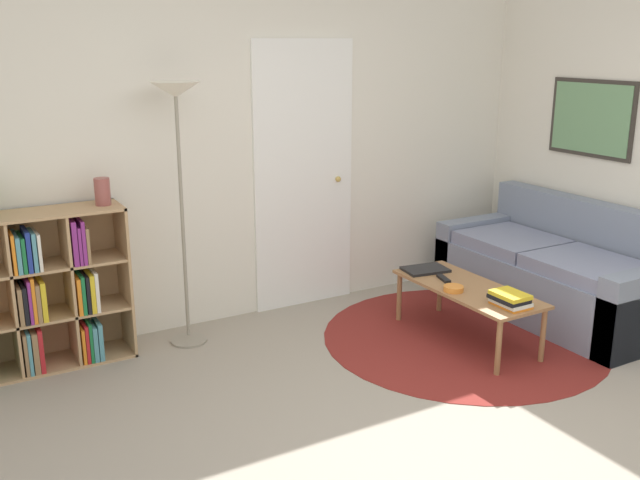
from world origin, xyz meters
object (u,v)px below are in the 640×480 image
object	(u,v)px
couch	(558,275)
coffee_table	(467,292)
laptop	(425,269)
bookshelf	(35,295)
bowl	(454,288)
floor_lamp	(177,121)
vase_on_shelf	(102,192)

from	to	relation	value
couch	coffee_table	size ratio (longest dim) A/B	1.59
coffee_table	laptop	size ratio (longest dim) A/B	3.28
coffee_table	bookshelf	bearing A→B (deg)	158.73
coffee_table	laptop	world-z (taller)	laptop
couch	bookshelf	bearing A→B (deg)	165.07
bookshelf	bowl	size ratio (longest dim) A/B	7.97
floor_lamp	bowl	size ratio (longest dim) A/B	13.19
vase_on_shelf	coffee_table	bearing A→B (deg)	-25.23
bookshelf	couch	distance (m)	3.73
couch	bowl	world-z (taller)	couch
floor_lamp	laptop	size ratio (longest dim) A/B	5.17
couch	bowl	distance (m)	1.12
couch	coffee_table	world-z (taller)	couch
bowl	floor_lamp	bearing A→B (deg)	148.44
bowl	vase_on_shelf	bearing A→B (deg)	152.79
laptop	vase_on_shelf	distance (m)	2.33
coffee_table	floor_lamp	bearing A→B (deg)	151.16
bowl	bookshelf	bearing A→B (deg)	157.25
laptop	vase_on_shelf	world-z (taller)	vase_on_shelf
bowl	vase_on_shelf	world-z (taller)	vase_on_shelf
floor_lamp	couch	distance (m)	3.05
couch	vase_on_shelf	xyz separation A→B (m)	(-3.14, 0.96, 0.80)
floor_lamp	bowl	xyz separation A→B (m)	(1.55, -0.95, -1.12)
couch	bowl	xyz separation A→B (m)	(-1.11, -0.09, 0.12)
bookshelf	coffee_table	size ratio (longest dim) A/B	0.95
laptop	vase_on_shelf	size ratio (longest dim) A/B	1.97
bookshelf	bowl	world-z (taller)	bookshelf
couch	bowl	size ratio (longest dim) A/B	13.26
bookshelf	coffee_table	bearing A→B (deg)	-21.27
bookshelf	laptop	xyz separation A→B (m)	(2.60, -0.60, -0.08)
bowl	laptop	bearing A→B (deg)	76.45
bookshelf	floor_lamp	xyz separation A→B (m)	(0.95, -0.10, 1.04)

